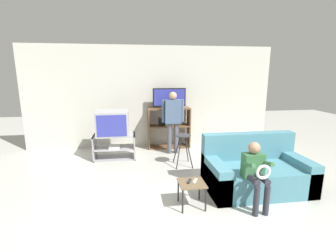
{
  "coord_description": "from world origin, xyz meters",
  "views": [
    {
      "loc": [
        -0.52,
        -2.53,
        1.92
      ],
      "look_at": [
        0.16,
        2.09,
        0.9
      ],
      "focal_mm": 26.0,
      "sensor_mm": 36.0,
      "label": 1
    }
  ],
  "objects": [
    {
      "name": "person_standing_adult",
      "position": [
        0.42,
        3.07,
        0.9
      ],
      "size": [
        0.53,
        0.2,
        1.49
      ],
      "color": "#4C4C56",
      "rests_on": "ground_plane"
    },
    {
      "name": "snack_table",
      "position": [
        0.29,
        0.64,
        0.32
      ],
      "size": [
        0.38,
        0.38,
        0.37
      ],
      "color": "brown",
      "rests_on": "ground_plane"
    },
    {
      "name": "remote_control_white",
      "position": [
        0.35,
        0.67,
        0.38
      ],
      "size": [
        0.1,
        0.14,
        0.02
      ],
      "primitive_type": "cube",
      "rotation": [
        0.0,
        0.0,
        -0.53
      ],
      "color": "silver",
      "rests_on": "snack_table"
    },
    {
      "name": "television_main",
      "position": [
        -0.97,
        2.92,
        0.82
      ],
      "size": [
        0.7,
        0.65,
        0.54
      ],
      "color": "#9E9EA3",
      "rests_on": "tv_stand"
    },
    {
      "name": "ground_plane",
      "position": [
        0.0,
        0.0,
        0.0
      ],
      "size": [
        18.0,
        18.0,
        0.0
      ],
      "primitive_type": "plane",
      "color": "#B7B7AD"
    },
    {
      "name": "tv_stand",
      "position": [
        -0.95,
        2.91,
        0.27
      ],
      "size": [
        0.93,
        0.49,
        0.55
      ],
      "color": "#939399",
      "rests_on": "ground_plane"
    },
    {
      "name": "couch",
      "position": [
        1.49,
        1.04,
        0.29
      ],
      "size": [
        1.65,
        0.93,
        0.89
      ],
      "color": "teal",
      "rests_on": "ground_plane"
    },
    {
      "name": "wall_back",
      "position": [
        0.0,
        3.82,
        1.3
      ],
      "size": [
        6.4,
        0.06,
        2.6
      ],
      "color": "beige",
      "rests_on": "ground_plane"
    },
    {
      "name": "person_seated_child",
      "position": [
        1.18,
        0.49,
        0.57
      ],
      "size": [
        0.33,
        0.43,
        0.96
      ],
      "color": "#2D2D38",
      "rests_on": "ground_plane"
    },
    {
      "name": "media_shelf",
      "position": [
        0.4,
        3.56,
        0.54
      ],
      "size": [
        1.08,
        0.38,
        1.05
      ],
      "color": "brown",
      "rests_on": "ground_plane"
    },
    {
      "name": "remote_control_black",
      "position": [
        0.26,
        0.67,
        0.38
      ],
      "size": [
        0.1,
        0.14,
        0.02
      ],
      "primitive_type": "cube",
      "rotation": [
        0.0,
        0.0,
        -0.47
      ],
      "color": "#232328",
      "rests_on": "snack_table"
    },
    {
      "name": "folding_stool",
      "position": [
        0.5,
        2.25,
        0.53
      ],
      "size": [
        0.37,
        0.42,
        0.67
      ],
      "color": "black",
      "rests_on": "ground_plane"
    },
    {
      "name": "television_flat",
      "position": [
        0.41,
        3.54,
        1.28
      ],
      "size": [
        0.83,
        0.2,
        0.5
      ],
      "color": "black",
      "rests_on": "media_shelf"
    }
  ]
}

